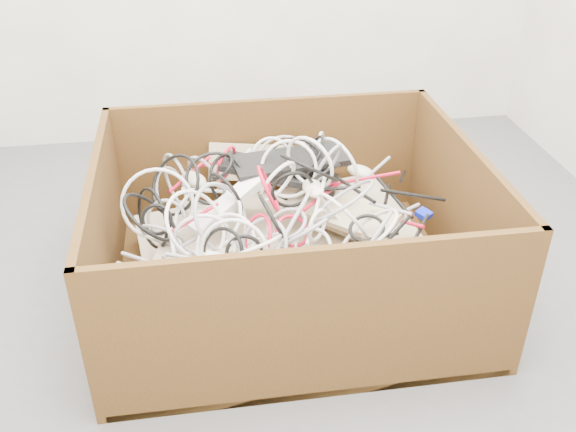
{
  "coord_description": "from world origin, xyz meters",
  "views": [
    {
      "loc": [
        -0.25,
        -1.71,
        1.46
      ],
      "look_at": [
        0.03,
        0.13,
        0.3
      ],
      "focal_mm": 40.29,
      "sensor_mm": 36.0,
      "label": 1
    }
  ],
  "objects": [
    {
      "name": "mice_scatter",
      "position": [
        0.02,
        0.08,
        0.35
      ],
      "size": [
        0.73,
        0.66,
        0.21
      ],
      "color": "beige",
      "rests_on": "keyboard_pile"
    },
    {
      "name": "power_strip_left",
      "position": [
        -0.17,
        0.1,
        0.38
      ],
      "size": [
        0.27,
        0.24,
        0.12
      ],
      "primitive_type": "cube",
      "rotation": [
        0.14,
        -0.26,
        0.68
      ],
      "color": "white",
      "rests_on": "keyboard_pile"
    },
    {
      "name": "cable_tangle",
      "position": [
        -0.08,
        0.08,
        0.39
      ],
      "size": [
        1.12,
        0.86,
        0.43
      ],
      "color": "silver",
      "rests_on": "keyboard_pile"
    },
    {
      "name": "power_strip_right",
      "position": [
        -0.13,
        -0.19,
        0.32
      ],
      "size": [
        0.3,
        0.15,
        0.1
      ],
      "primitive_type": "cube",
      "rotation": [
        -0.1,
        0.17,
        -0.31
      ],
      "color": "white",
      "rests_on": "keyboard_pile"
    },
    {
      "name": "cardboard_box",
      "position": [
        0.01,
        0.11,
        0.13
      ],
      "size": [
        1.25,
        1.04,
        0.54
      ],
      "color": "#381C0E",
      "rests_on": "ground"
    },
    {
      "name": "ground",
      "position": [
        0.0,
        0.0,
        0.0
      ],
      "size": [
        3.0,
        3.0,
        0.0
      ],
      "primitive_type": "plane",
      "color": "#505052",
      "rests_on": "ground"
    },
    {
      "name": "vga_plug",
      "position": [
        0.46,
        -0.01,
        0.35
      ],
      "size": [
        0.06,
        0.06,
        0.03
      ],
      "primitive_type": "cube",
      "rotation": [
        0.09,
        0.14,
        -0.95
      ],
      "color": "#0B18AE",
      "rests_on": "keyboard_pile"
    },
    {
      "name": "keyboard_pile",
      "position": [
        0.03,
        0.1,
        0.28
      ],
      "size": [
        1.09,
        1.01,
        0.33
      ],
      "color": "#CCB790",
      "rests_on": "cardboard_box"
    }
  ]
}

